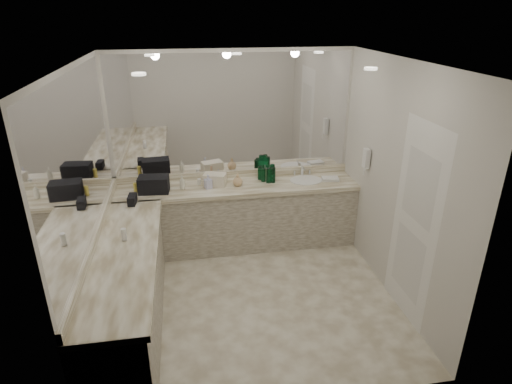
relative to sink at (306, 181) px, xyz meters
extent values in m
plane|color=beige|center=(-0.95, -1.20, -0.90)|extent=(3.20, 3.20, 0.00)
plane|color=white|center=(-0.95, -1.20, 1.71)|extent=(3.20, 3.20, 0.00)
cube|color=beige|center=(-0.95, 0.30, 0.41)|extent=(3.20, 0.02, 2.60)
cube|color=beige|center=(-2.55, -1.20, 0.41)|extent=(0.02, 3.00, 2.60)
cube|color=beige|center=(0.65, -1.20, 0.41)|extent=(0.02, 3.00, 2.60)
cube|color=beige|center=(-0.95, 0.00, -0.48)|extent=(3.20, 0.60, 0.84)
cube|color=white|center=(-0.95, -0.01, -0.03)|extent=(3.20, 0.64, 0.06)
cube|color=beige|center=(-2.25, -1.50, -0.48)|extent=(0.60, 2.40, 0.84)
cube|color=white|center=(-2.24, -1.50, -0.03)|extent=(0.64, 2.42, 0.06)
cube|color=white|center=(-0.95, 0.28, 0.05)|extent=(3.20, 0.04, 0.10)
cube|color=white|center=(-2.53, -1.20, 0.05)|extent=(0.04, 3.00, 0.10)
cube|color=white|center=(-0.95, 0.29, 0.88)|extent=(3.12, 0.01, 1.55)
cube|color=white|center=(-2.54, -1.20, 0.88)|extent=(0.01, 2.92, 1.55)
cylinder|color=white|center=(0.00, 0.00, 0.00)|extent=(0.44, 0.44, 0.03)
cube|color=silver|center=(0.00, 0.21, 0.07)|extent=(0.24, 0.16, 0.14)
cube|color=white|center=(0.61, -0.50, 0.46)|extent=(0.06, 0.10, 0.24)
cube|color=white|center=(0.64, -1.70, 0.16)|extent=(0.02, 0.82, 2.10)
cube|color=black|center=(-2.01, -0.05, 0.11)|extent=(0.39, 0.27, 0.21)
cube|color=black|center=(-2.25, -0.38, 0.06)|extent=(0.10, 0.20, 0.11)
cube|color=beige|center=(-1.23, 0.05, 0.09)|extent=(0.32, 0.25, 0.16)
cube|color=white|center=(0.33, -0.05, 0.02)|extent=(0.24, 0.18, 0.04)
cylinder|color=white|center=(-2.25, -1.27, 0.07)|extent=(0.05, 0.05, 0.13)
imported|color=white|center=(-1.66, -0.02, 0.10)|extent=(0.09, 0.09, 0.18)
imported|color=silver|center=(-1.33, -0.05, 0.10)|extent=(0.11, 0.11, 0.19)
imported|color=tan|center=(-0.94, -0.03, 0.09)|extent=(0.14, 0.14, 0.17)
cylinder|color=#0A4F28|center=(-0.61, 0.15, 0.10)|extent=(0.06, 0.06, 0.19)
cylinder|color=#0A4F28|center=(-0.44, 0.12, 0.11)|extent=(0.06, 0.06, 0.21)
cylinder|color=#0A4F28|center=(-0.52, 0.01, 0.11)|extent=(0.07, 0.07, 0.20)
cylinder|color=#0A4F28|center=(-0.46, 0.01, 0.11)|extent=(0.07, 0.07, 0.21)
cylinder|color=#0A4F28|center=(-0.58, 0.07, 0.10)|extent=(0.06, 0.06, 0.18)
cylinder|color=white|center=(-1.44, 0.10, 0.04)|extent=(0.05, 0.05, 0.08)
cylinder|color=white|center=(-0.46, 0.09, 0.04)|extent=(0.06, 0.06, 0.07)
cylinder|color=#E0B28C|center=(-1.25, 0.13, 0.07)|extent=(0.04, 0.04, 0.13)
cylinder|color=white|center=(-1.30, 0.01, 0.04)|extent=(0.04, 0.04, 0.08)
cylinder|color=#F2D84C|center=(-2.24, -0.03, 0.07)|extent=(0.05, 0.05, 0.13)
cylinder|color=silver|center=(-1.16, 0.09, 0.04)|extent=(0.06, 0.06, 0.07)
camera|label=1|loc=(-1.58, -5.19, 2.16)|focal=30.00mm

